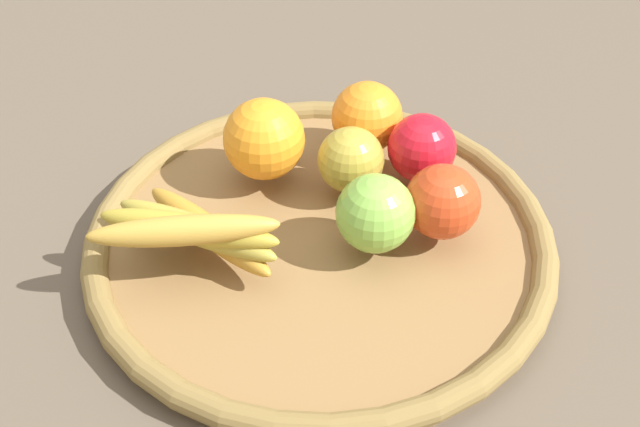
% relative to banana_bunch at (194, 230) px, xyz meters
% --- Properties ---
extents(ground_plane, '(2.40, 2.40, 0.00)m').
position_rel_banana_bunch_xyz_m(ground_plane, '(-0.09, -0.07, -0.07)').
color(ground_plane, brown).
rests_on(ground_plane, ground).
extents(basket, '(0.46, 0.46, 0.03)m').
position_rel_banana_bunch_xyz_m(basket, '(-0.09, -0.07, -0.05)').
color(basket, olive).
rests_on(basket, ground_plane).
extents(banana_bunch, '(0.17, 0.14, 0.06)m').
position_rel_banana_bunch_xyz_m(banana_bunch, '(0.00, 0.00, 0.00)').
color(banana_bunch, '#BB852B').
rests_on(banana_bunch, basket).
extents(apple_2, '(0.07, 0.07, 0.07)m').
position_rel_banana_bunch_xyz_m(apple_2, '(-0.10, -0.15, 0.00)').
color(apple_2, '#A69433').
rests_on(apple_2, basket).
extents(apple_0, '(0.08, 0.08, 0.07)m').
position_rel_banana_bunch_xyz_m(apple_0, '(-0.16, -0.19, 0.00)').
color(apple_0, red).
rests_on(apple_0, basket).
extents(orange_0, '(0.11, 0.11, 0.08)m').
position_rel_banana_bunch_xyz_m(orange_0, '(-0.10, -0.22, 0.01)').
color(orange_0, orange).
rests_on(orange_0, basket).
extents(orange_1, '(0.09, 0.09, 0.08)m').
position_rel_banana_bunch_xyz_m(orange_1, '(-0.01, -0.14, 0.01)').
color(orange_1, orange).
rests_on(orange_1, basket).
extents(apple_1, '(0.10, 0.10, 0.07)m').
position_rel_banana_bunch_xyz_m(apple_1, '(-0.15, -0.07, 0.00)').
color(apple_1, '#7DB844').
rests_on(apple_1, basket).
extents(apple_3, '(0.10, 0.10, 0.07)m').
position_rel_banana_bunch_xyz_m(apple_3, '(-0.20, -0.11, 0.00)').
color(apple_3, red).
rests_on(apple_3, basket).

